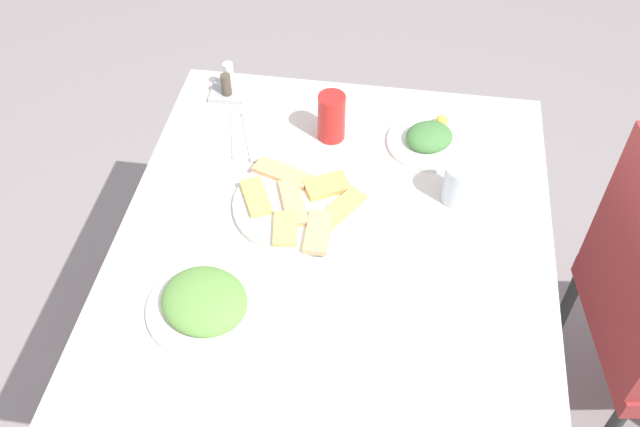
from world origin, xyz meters
TOP-DOWN VIEW (x-y plane):
  - ground_plane at (0.00, 0.00)m, footprint 6.00×6.00m
  - dining_table at (0.00, 0.00)m, footprint 1.05×0.93m
  - pide_platter at (-0.07, -0.09)m, footprint 0.29×0.30m
  - salad_plate_greens at (0.23, -0.22)m, footprint 0.23×0.23m
  - salad_plate_rice at (-0.32, 0.19)m, footprint 0.20×0.20m
  - soda_can at (-0.31, -0.05)m, footprint 0.09×0.09m
  - drinking_glass at (-0.15, 0.26)m, footprint 0.07×0.07m
  - paper_napkin at (-0.28, -0.27)m, footprint 0.15×0.15m
  - fork at (-0.28, -0.28)m, footprint 0.16×0.05m
  - spoon at (-0.28, -0.25)m, footprint 0.18×0.07m
  - condiment_caddy at (-0.44, -0.34)m, footprint 0.09×0.09m

SIDE VIEW (x-z plane):
  - ground_plane at x=0.00m, z-range 0.00..0.00m
  - dining_table at x=0.00m, z-range 0.28..0.98m
  - paper_napkin at x=-0.28m, z-range 0.70..0.71m
  - fork at x=-0.28m, z-range 0.71..0.71m
  - spoon at x=-0.28m, z-range 0.71..0.71m
  - pide_platter at x=-0.07m, z-range 0.70..0.73m
  - salad_plate_rice at x=-0.32m, z-range 0.70..0.75m
  - salad_plate_greens at x=0.23m, z-range 0.70..0.75m
  - condiment_caddy at x=-0.44m, z-range 0.69..0.77m
  - drinking_glass at x=-0.15m, z-range 0.70..0.80m
  - soda_can at x=-0.31m, z-range 0.70..0.83m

